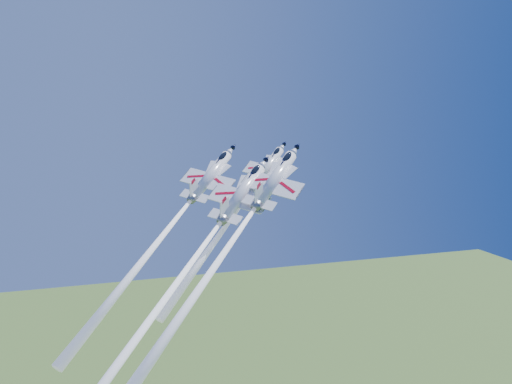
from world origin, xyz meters
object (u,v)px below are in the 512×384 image
object	(u,v)px
jet_lead	(234,214)
jet_right	(221,258)
jet_left	(165,233)
jet_slot	(157,311)

from	to	relation	value
jet_lead	jet_right	size ratio (longest dim) A/B	0.72
jet_lead	jet_left	bearing A→B (deg)	-128.44
jet_slot	jet_lead	bearing A→B (deg)	86.28
jet_left	jet_right	distance (m)	12.56
jet_lead	jet_left	distance (m)	12.96
jet_lead	jet_left	xyz separation A→B (m)	(-12.69, -1.47, -2.21)
jet_lead	jet_right	bearing A→B (deg)	-70.75
jet_lead	jet_slot	bearing A→B (deg)	-93.72
jet_left	jet_slot	world-z (taller)	jet_left
jet_right	jet_slot	world-z (taller)	jet_right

